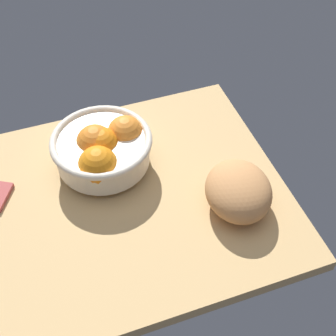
{
  "coord_description": "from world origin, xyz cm",
  "views": [
    {
      "loc": [
        9.38,
        61.48,
        79.23
      ],
      "look_at": [
        -12.6,
        -0.62,
        5.0
      ],
      "focal_mm": 51.56,
      "sensor_mm": 36.0,
      "label": 1
    }
  ],
  "objects": [
    {
      "name": "fruit_bowl",
      "position": [
        -1.4,
        -10.11,
        5.5
      ],
      "size": [
        21.7,
        21.7,
        10.42
      ],
      "color": "beige",
      "rests_on": "ground"
    },
    {
      "name": "bread_loaf",
      "position": [
        -24.03,
        9.22,
        4.28
      ],
      "size": [
        16.07,
        17.82,
        8.56
      ],
      "primitive_type": "ellipsoid",
      "rotation": [
        0.0,
        0.0,
        4.52
      ],
      "color": "tan",
      "rests_on": "ground"
    },
    {
      "name": "ground_plane",
      "position": [
        0.0,
        0.0,
        -1.5
      ],
      "size": [
        72.4,
        55.93,
        3.0
      ],
      "primitive_type": "cube",
      "color": "tan"
    }
  ]
}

